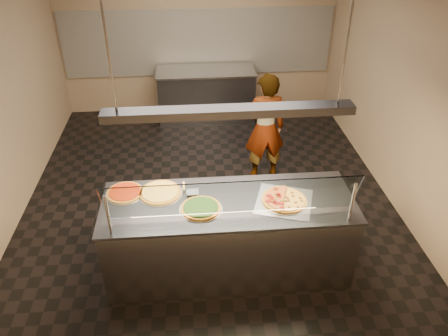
{
  "coord_description": "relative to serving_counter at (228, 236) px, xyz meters",
  "views": [
    {
      "loc": [
        -0.22,
        -4.95,
        3.65
      ],
      "look_at": [
        0.14,
        -0.85,
        1.02
      ],
      "focal_mm": 35.0,
      "sensor_mm": 36.0,
      "label": 1
    }
  ],
  "objects": [
    {
      "name": "wall_back",
      "position": [
        -0.14,
        4.37,
        1.03
      ],
      "size": [
        5.0,
        0.02,
        3.0
      ],
      "primitive_type": "cube",
      "color": "#947A5F",
      "rests_on": "ground"
    },
    {
      "name": "half_pizza_sausage",
      "position": [
        0.68,
        -0.05,
        0.49
      ],
      "size": [
        0.36,
        0.51,
        0.04
      ],
      "color": "#8C5A1A",
      "rests_on": "perforated_tray"
    },
    {
      "name": "sneeze_guard",
      "position": [
        0.0,
        -0.34,
        0.76
      ],
      "size": [
        2.38,
        0.18,
        0.54
      ],
      "color": "#B7B7BC",
      "rests_on": "serving_counter"
    },
    {
      "name": "lamp_rod_right",
      "position": [
        1.0,
        -0.0,
        2.03
      ],
      "size": [
        0.02,
        0.02,
        1.01
      ],
      "primitive_type": "cylinder",
      "color": "#B7B7BC",
      "rests_on": "ceiling"
    },
    {
      "name": "half_pizza_pepperoni",
      "position": [
        0.46,
        -0.05,
        0.5
      ],
      "size": [
        0.36,
        0.51,
        0.05
      ],
      "color": "#8C5A1A",
      "rests_on": "perforated_tray"
    },
    {
      "name": "tile_band",
      "position": [
        -0.14,
        4.34,
        0.83
      ],
      "size": [
        4.9,
        0.02,
        1.2
      ],
      "primitive_type": "cube",
      "color": "silver",
      "rests_on": "wall_back"
    },
    {
      "name": "pizza_tomato",
      "position": [
        -1.08,
        0.24,
        0.48
      ],
      "size": [
        0.41,
        0.41,
        0.03
      ],
      "color": "silver",
      "rests_on": "serving_counter"
    },
    {
      "name": "heat_lamp_housing",
      "position": [
        0.0,
        -0.0,
        1.48
      ],
      "size": [
        2.3,
        0.18,
        0.08
      ],
      "primitive_type": "cube",
      "color": "#404045",
      "rests_on": "ceiling"
    },
    {
      "name": "pizza_spatula",
      "position": [
        -0.42,
        0.24,
        0.49
      ],
      "size": [
        0.17,
        0.23,
        0.02
      ],
      "color": "#B7B7BC",
      "rests_on": "pizza_spinach"
    },
    {
      "name": "pizza_cheese",
      "position": [
        -0.71,
        0.21,
        0.48
      ],
      "size": [
        0.47,
        0.47,
        0.03
      ],
      "color": "silver",
      "rests_on": "serving_counter"
    },
    {
      "name": "wall_right",
      "position": [
        2.37,
        1.36,
        1.03
      ],
      "size": [
        0.02,
        6.0,
        3.0
      ],
      "primitive_type": "cube",
      "color": "#947A5F",
      "rests_on": "ground"
    },
    {
      "name": "lamp_rod_left",
      "position": [
        -1.0,
        -0.0,
        2.03
      ],
      "size": [
        0.02,
        0.02,
        1.01
      ],
      "primitive_type": "cylinder",
      "color": "#B7B7BC",
      "rests_on": "ceiling"
    },
    {
      "name": "wall_front",
      "position": [
        -0.14,
        -1.65,
        1.03
      ],
      "size": [
        5.0,
        0.02,
        3.0
      ],
      "primitive_type": "cube",
      "color": "#947A5F",
      "rests_on": "ground"
    },
    {
      "name": "pizza_spinach",
      "position": [
        -0.29,
        -0.1,
        0.48
      ],
      "size": [
        0.44,
        0.44,
        0.03
      ],
      "color": "silver",
      "rests_on": "serving_counter"
    },
    {
      "name": "prep_table",
      "position": [
        -0.04,
        3.91,
        0.0
      ],
      "size": [
        1.77,
        0.74,
        0.93
      ],
      "color": "#404045",
      "rests_on": "ground"
    },
    {
      "name": "ground",
      "position": [
        -0.14,
        1.36,
        -0.48
      ],
      "size": [
        5.0,
        6.0,
        0.02
      ],
      "primitive_type": "cube",
      "color": "black",
      "rests_on": "ground"
    },
    {
      "name": "perforated_tray",
      "position": [
        0.57,
        -0.05,
        0.47
      ],
      "size": [
        0.7,
        0.7,
        0.01
      ],
      "color": "silver",
      "rests_on": "serving_counter"
    },
    {
      "name": "serving_counter",
      "position": [
        0.0,
        0.0,
        0.0
      ],
      "size": [
        2.62,
        0.94,
        0.93
      ],
      "color": "#B7B7BC",
      "rests_on": "ground"
    },
    {
      "name": "worker",
      "position": [
        0.69,
        1.83,
        0.34
      ],
      "size": [
        0.63,
        0.45,
        1.61
      ],
      "primitive_type": "imported",
      "rotation": [
        0.0,
        0.0,
        3.25
      ],
      "color": "#3B3445",
      "rests_on": "ground"
    }
  ]
}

